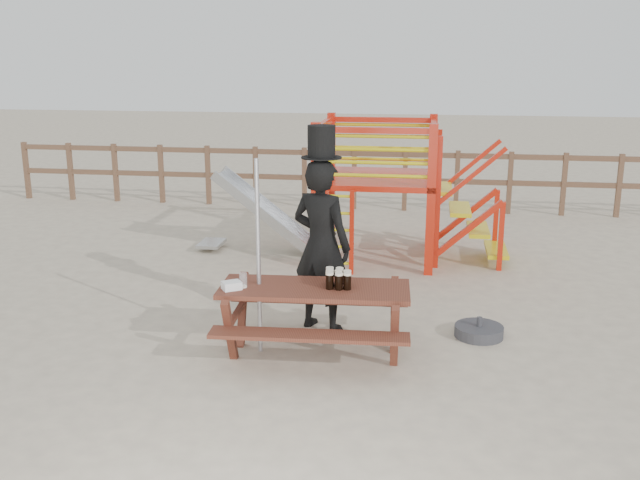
{
  "coord_description": "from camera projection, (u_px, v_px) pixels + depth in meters",
  "views": [
    {
      "loc": [
        0.95,
        -6.88,
        3.01
      ],
      "look_at": [
        -0.23,
        0.8,
        0.97
      ],
      "focal_mm": 40.0,
      "sensor_mm": 36.0,
      "label": 1
    }
  ],
  "objects": [
    {
      "name": "man_with_hat",
      "position": [
        321.0,
        241.0,
        7.79
      ],
      "size": [
        0.83,
        0.7,
        2.28
      ],
      "rotation": [
        0.0,
        0.0,
        2.73
      ],
      "color": "black",
      "rests_on": "ground"
    },
    {
      "name": "playground_fort",
      "position": [
        372.0,
        187.0,
        10.61
      ],
      "size": [
        4.71,
        1.84,
        2.1
      ],
      "color": "red",
      "rests_on": "ground"
    },
    {
      "name": "paper_bag",
      "position": [
        232.0,
        285.0,
        7.06
      ],
      "size": [
        0.23,
        0.22,
        0.08
      ],
      "primitive_type": "cube",
      "rotation": [
        0.0,
        0.0,
        0.6
      ],
      "color": "white",
      "rests_on": "picnic_table"
    },
    {
      "name": "picnic_table",
      "position": [
        315.0,
        312.0,
        7.21
      ],
      "size": [
        1.98,
        1.42,
        0.74
      ],
      "rotation": [
        0.0,
        0.0,
        0.06
      ],
      "color": "brown",
      "rests_on": "ground"
    },
    {
      "name": "empty_glasses",
      "position": [
        243.0,
        281.0,
        7.11
      ],
      "size": [
        0.08,
        0.08,
        0.15
      ],
      "color": "silver",
      "rests_on": "picnic_table"
    },
    {
      "name": "back_fence",
      "position": [
        380.0,
        173.0,
        13.99
      ],
      "size": [
        15.09,
        0.09,
        1.2
      ],
      "color": "brown",
      "rests_on": "ground"
    },
    {
      "name": "ground",
      "position": [
        330.0,
        349.0,
        7.48
      ],
      "size": [
        60.0,
        60.0,
        0.0
      ],
      "primitive_type": "plane",
      "color": "#C4B499",
      "rests_on": "ground"
    },
    {
      "name": "stout_pints",
      "position": [
        338.0,
        279.0,
        7.13
      ],
      "size": [
        0.28,
        0.26,
        0.17
      ],
      "color": "black",
      "rests_on": "picnic_table"
    },
    {
      "name": "parasol_base",
      "position": [
        479.0,
        331.0,
        7.79
      ],
      "size": [
        0.53,
        0.53,
        0.22
      ],
      "color": "#333438",
      "rests_on": "ground"
    },
    {
      "name": "metal_pole",
      "position": [
        258.0,
        258.0,
        7.18
      ],
      "size": [
        0.04,
        0.04,
        2.02
      ],
      "primitive_type": "cylinder",
      "color": "#B2B2B7",
      "rests_on": "ground"
    }
  ]
}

